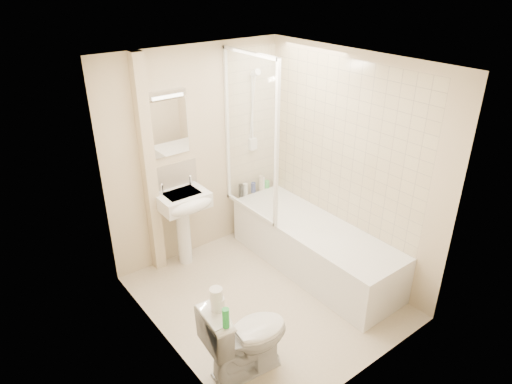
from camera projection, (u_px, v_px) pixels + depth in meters
floor at (266, 297)px, 4.76m from camera, size 2.50×2.50×0.00m
wall_back at (197, 155)px, 5.11m from camera, size 2.20×0.02×2.40m
wall_left at (160, 233)px, 3.62m from camera, size 0.02×2.50×2.40m
wall_right at (348, 166)px, 4.82m from camera, size 0.02×2.50×2.40m
ceiling at (269, 63)px, 3.68m from camera, size 2.20×2.50×0.02m
tile_back at (251, 123)px, 5.41m from camera, size 0.70×0.01×1.75m
tile_right at (343, 144)px, 4.77m from camera, size 0.01×2.10×1.75m
pipe_boxing at (149, 170)px, 4.73m from camera, size 0.12×0.12×2.40m
splashback at (172, 177)px, 4.99m from camera, size 0.60×0.02×0.30m
mirror at (168, 129)px, 4.74m from camera, size 0.46×0.01×0.60m
strip_light at (166, 94)px, 4.56m from camera, size 0.42×0.07×0.07m
bathtub at (314, 246)px, 5.10m from camera, size 0.70×2.10×0.55m
shower_screen at (250, 137)px, 4.89m from camera, size 0.04×0.92×1.80m
shower_fixture at (253, 114)px, 5.32m from camera, size 0.10×0.16×0.99m
pedestal_sink at (185, 209)px, 4.97m from camera, size 0.53×0.49×1.03m
bottle_black_a at (241, 190)px, 5.59m from camera, size 0.06×0.06×0.16m
bottle_white_a at (245, 189)px, 5.62m from camera, size 0.06×0.06×0.15m
bottle_blue at (253, 187)px, 5.70m from camera, size 0.06×0.06×0.13m
bottle_cream at (261, 183)px, 5.75m from camera, size 0.06×0.06×0.19m
bottle_white_b at (262, 183)px, 5.77m from camera, size 0.06×0.06×0.16m
bottle_green at (267, 184)px, 5.82m from camera, size 0.07×0.07×0.09m
toilet at (246, 336)px, 3.75m from camera, size 0.56×0.81×0.74m
toilet_roll_lower at (218, 304)px, 3.48m from camera, size 0.11×0.11×0.10m
toilet_roll_upper at (216, 294)px, 3.43m from camera, size 0.10×0.10×0.10m
green_bottle at (226, 318)px, 3.30m from camera, size 0.05×0.05×0.16m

